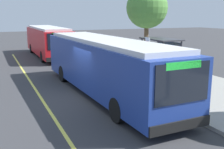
{
  "coord_description": "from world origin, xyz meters",
  "views": [
    {
      "loc": [
        12.88,
        -4.35,
        4.14
      ],
      "look_at": [
        0.91,
        0.96,
        1.3
      ],
      "focal_mm": 44.36,
      "sensor_mm": 36.0,
      "label": 1
    }
  ],
  "objects": [
    {
      "name": "transit_bus_main",
      "position": [
        -0.24,
        1.01,
        1.62
      ],
      "size": [
        12.49,
        3.01,
        2.95
      ],
      "color": "navy",
      "rests_on": "ground_plane"
    },
    {
      "name": "ground_plane",
      "position": [
        0.0,
        0.0,
        0.0
      ],
      "size": [
        120.0,
        120.0,
        0.0
      ],
      "primitive_type": "plane",
      "color": "#38383A"
    },
    {
      "name": "lane_stripe_center",
      "position": [
        0.0,
        -2.2,
        0.0
      ],
      "size": [
        36.0,
        0.14,
        0.01
      ],
      "primitive_type": "cube",
      "color": "#E0D64C",
      "rests_on": "ground_plane"
    },
    {
      "name": "sidewalk_curb",
      "position": [
        0.0,
        6.0,
        0.07
      ],
      "size": [
        44.0,
        6.4,
        0.15
      ],
      "primitive_type": "cube",
      "color": "gray",
      "rests_on": "ground_plane"
    },
    {
      "name": "street_tree_upstreet",
      "position": [
        -6.92,
        7.52,
        4.66
      ],
      "size": [
        3.34,
        3.34,
        6.21
      ],
      "color": "brown",
      "rests_on": "sidewalk_curb"
    },
    {
      "name": "bus_shelter",
      "position": [
        -2.43,
        5.98,
        1.92
      ],
      "size": [
        2.9,
        1.6,
        2.48
      ],
      "color": "#333338",
      "rests_on": "sidewalk_curb"
    },
    {
      "name": "route_sign_post",
      "position": [
        -0.1,
        3.53,
        1.96
      ],
      "size": [
        0.44,
        0.08,
        2.8
      ],
      "color": "#333338",
      "rests_on": "sidewalk_curb"
    },
    {
      "name": "waiting_bench",
      "position": [
        -2.13,
        5.98,
        0.63
      ],
      "size": [
        1.6,
        0.48,
        0.95
      ],
      "color": "brown",
      "rests_on": "sidewalk_curb"
    },
    {
      "name": "pedestrian_commuter",
      "position": [
        -3.76,
        4.21,
        1.12
      ],
      "size": [
        0.24,
        0.4,
        1.69
      ],
      "color": "#282D47",
      "rests_on": "sidewalk_curb"
    },
    {
      "name": "transit_bus_second",
      "position": [
        -15.04,
        1.0,
        1.62
      ],
      "size": [
        11.03,
        2.62,
        2.95
      ],
      "color": "red",
      "rests_on": "ground_plane"
    }
  ]
}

